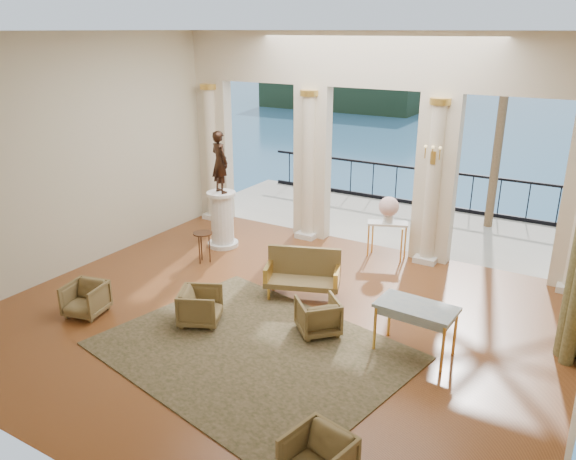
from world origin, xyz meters
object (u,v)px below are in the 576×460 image
Objects in this scene: armchair_c at (318,314)px; statue at (220,162)px; armchair_a at (85,297)px; pedestal at (222,220)px; console_table at (387,228)px; settee at (303,273)px; game_table at (416,311)px; side_table at (203,237)px; armchair_d at (200,305)px; armchair_b at (318,459)px.

statue reaches higher than armchair_c.
statue is at bearing 76.26° from armchair_a.
armchair_c is 4.23m from pedestal.
statue is 3.77m from console_table.
game_table is (2.34, -0.82, 0.27)m from settee.
game_table is 4.97m from side_table.
statue is (0.00, -0.00, 1.30)m from pedestal.
game_table is at bearing -22.10° from pedestal.
statue reaches higher than settee.
statue is at bearing 134.81° from settee.
game_table is at bearing -100.32° from armchair_d.
statue is (-2.72, 1.23, 1.46)m from settee.
pedestal is at bearing 5.36° from armchair_d.
statue is (0.04, 3.72, 1.58)m from armchair_a.
armchair_d is (-1.78, -0.71, 0.01)m from armchair_c.
settee is at bearing -6.68° from side_table.
game_table is at bearing 102.00° from armchair_b.
armchair_b is at bearing -27.63° from armchair_a.
armchair_a is 5.99m from console_table.
game_table is at bearing -40.16° from settee.
side_table is at bearing -167.78° from console_table.
armchair_b is at bearing -97.27° from console_table.
pedestal reaches higher than armchair_d.
game_table reaches higher than armchair_b.
armchair_d is at bearing -132.88° from console_table.
statue is 1.65m from side_table.
armchair_d is 0.53× the size of pedestal.
armchair_b is at bearing -44.97° from pedestal.
armchair_a is 0.53× the size of game_table.
armchair_b is 7.13m from pedestal.
settee is 2.49m from game_table.
statue reaches higher than armchair_a.
armchair_c is at bearing -108.73° from console_table.
armchair_c is 0.97× the size of armchair_d.
armchair_a is at bearing -158.72° from game_table.
pedestal is at bearing -24.01° from statue.
armchair_a is at bearing -95.41° from side_table.
pedestal is (-3.57, 2.25, 0.27)m from armchair_c.
pedestal is 1.30m from statue.
armchair_b is 0.49× the size of statue.
armchair_d is (1.83, 0.76, 0.01)m from armchair_a.
armchair_b is 1.00× the size of armchair_d.
armchair_b is at bearing -87.14° from game_table.
pedestal reaches higher than settee.
settee is at bearing -54.22° from armchair_d.
statue is 1.51× the size of console_table.
console_table reaches higher than side_table.
armchair_b is 6.49m from console_table.
armchair_d is at bearing -161.34° from game_table.
side_table reaches higher than armchair_c.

